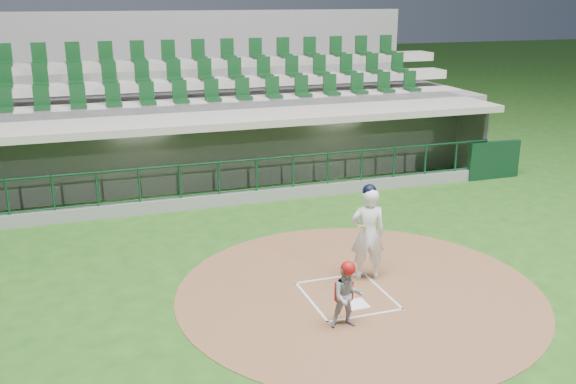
% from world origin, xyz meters
% --- Properties ---
extents(ground, '(120.00, 120.00, 0.00)m').
position_xyz_m(ground, '(0.00, 0.00, 0.00)').
color(ground, '#204E16').
rests_on(ground, ground).
extents(dirt_circle, '(7.20, 7.20, 0.01)m').
position_xyz_m(dirt_circle, '(0.30, -0.20, 0.01)').
color(dirt_circle, brown).
rests_on(dirt_circle, ground).
extents(home_plate, '(0.43, 0.43, 0.02)m').
position_xyz_m(home_plate, '(0.00, -0.70, 0.02)').
color(home_plate, white).
rests_on(home_plate, dirt_circle).
extents(batter_box_chalk, '(1.55, 1.80, 0.01)m').
position_xyz_m(batter_box_chalk, '(0.00, -0.30, 0.02)').
color(batter_box_chalk, white).
rests_on(batter_box_chalk, ground).
extents(dugout_structure, '(16.40, 3.70, 3.00)m').
position_xyz_m(dugout_structure, '(0.10, 7.82, 0.96)').
color(dugout_structure, gray).
rests_on(dugout_structure, ground).
extents(seating_deck, '(17.00, 6.72, 5.15)m').
position_xyz_m(seating_deck, '(0.00, 10.91, 1.42)').
color(seating_deck, slate).
rests_on(seating_deck, ground).
extents(batter, '(0.94, 0.95, 2.01)m').
position_xyz_m(batter, '(0.72, 0.34, 1.01)').
color(batter, white).
rests_on(batter, dirt_circle).
extents(catcher, '(0.63, 0.53, 1.23)m').
position_xyz_m(catcher, '(-0.49, -1.38, 0.62)').
color(catcher, '#99999E').
rests_on(catcher, dirt_circle).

